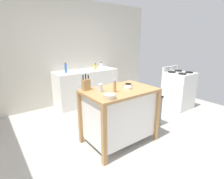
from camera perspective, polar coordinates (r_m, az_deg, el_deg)
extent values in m
plane|color=#ADA8A0|center=(3.12, 3.56, -15.95)|extent=(6.19, 6.19, 0.00)
cube|color=beige|center=(4.64, -15.03, 11.26)|extent=(5.19, 0.10, 2.60)
cube|color=#AD7F4C|center=(2.72, 2.52, -0.34)|extent=(1.12, 0.74, 0.04)
cube|color=white|center=(2.86, 2.42, -8.12)|extent=(1.02, 0.64, 0.77)
cube|color=#AD7F4C|center=(2.36, -2.59, -15.16)|extent=(0.06, 0.06, 0.87)
cube|color=#AD7F4C|center=(3.01, 14.55, -8.40)|extent=(0.06, 0.06, 0.87)
cube|color=#AD7F4C|center=(2.88, -10.31, -9.25)|extent=(0.06, 0.06, 0.87)
cube|color=#AD7F4C|center=(3.43, 5.72, -4.78)|extent=(0.06, 0.06, 0.87)
cube|color=#AD7F4C|center=(2.67, -8.51, 1.54)|extent=(0.11, 0.09, 0.17)
cylinder|color=black|center=(2.62, -9.47, 3.95)|extent=(0.02, 0.02, 0.07)
cylinder|color=black|center=(2.64, -8.63, 4.18)|extent=(0.02, 0.02, 0.08)
cylinder|color=black|center=(2.66, -7.78, 4.07)|extent=(0.02, 0.02, 0.06)
cylinder|color=tan|center=(2.90, 5.35, 1.47)|extent=(0.13, 0.13, 0.04)
cylinder|color=brown|center=(2.89, 5.35, 1.79)|extent=(0.11, 0.11, 0.01)
cylinder|color=beige|center=(2.28, -0.82, -2.30)|extent=(0.17, 0.17, 0.06)
cylinder|color=gray|center=(2.27, -0.82, -1.64)|extent=(0.14, 0.14, 0.01)
cylinder|color=silver|center=(2.74, 5.28, 0.66)|extent=(0.12, 0.12, 0.04)
cylinder|color=gray|center=(2.73, 5.29, 1.04)|extent=(0.10, 0.10, 0.01)
cylinder|color=silver|center=(2.58, -3.88, 0.52)|extent=(0.07, 0.07, 0.11)
cylinder|color=#AD7F4C|center=(2.55, 0.93, 0.92)|extent=(0.04, 0.04, 0.16)
sphere|color=#99999E|center=(2.53, 0.94, 2.94)|extent=(0.03, 0.03, 0.03)
cube|color=slate|center=(3.47, 12.48, -7.27)|extent=(0.34, 0.26, 0.60)
cube|color=black|center=(3.36, 12.81, -2.33)|extent=(0.36, 0.28, 0.03)
cube|color=white|center=(4.63, -8.31, 0.83)|extent=(1.62, 0.60, 0.88)
cube|color=silver|center=(4.52, -8.41, 6.01)|extent=(0.44, 0.36, 0.03)
cylinder|color=#B7BCC1|center=(4.64, -9.42, 7.79)|extent=(0.02, 0.02, 0.22)
cylinder|color=yellow|center=(4.59, -5.48, 7.35)|extent=(0.06, 0.06, 0.14)
cylinder|color=black|center=(4.58, -5.51, 8.36)|extent=(0.04, 0.04, 0.02)
cylinder|color=white|center=(4.76, -3.59, 7.79)|extent=(0.07, 0.07, 0.15)
cylinder|color=black|center=(4.75, -3.61, 8.86)|extent=(0.04, 0.04, 0.02)
cylinder|color=blue|center=(4.27, -14.92, 6.70)|extent=(0.05, 0.05, 0.21)
cylinder|color=black|center=(4.25, -15.04, 8.29)|extent=(0.03, 0.03, 0.02)
cube|color=silver|center=(4.59, 20.91, -0.23)|extent=(0.60, 0.60, 0.88)
cube|color=silver|center=(4.63, 18.63, 6.53)|extent=(0.60, 0.04, 0.12)
cylinder|color=black|center=(4.30, 22.05, 4.84)|extent=(0.18, 0.18, 0.02)
cylinder|color=black|center=(4.54, 23.93, 5.17)|extent=(0.18, 0.18, 0.02)
cylinder|color=black|center=(4.45, 19.00, 5.49)|extent=(0.18, 0.18, 0.02)
cylinder|color=black|center=(4.68, 20.97, 5.79)|extent=(0.18, 0.18, 0.02)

